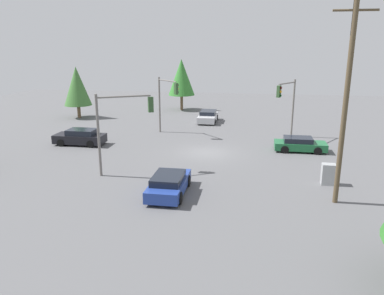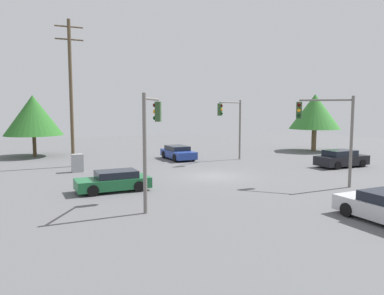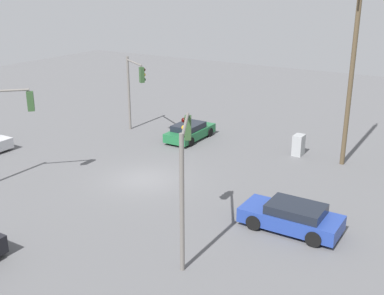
# 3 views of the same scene
# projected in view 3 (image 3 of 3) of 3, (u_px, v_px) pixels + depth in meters

# --- Properties ---
(ground_plane) EXTENTS (80.00, 80.00, 0.00)m
(ground_plane) POSITION_uv_depth(u_px,v_px,m) (144.00, 179.00, 27.42)
(ground_plane) COLOR #5B5B5E
(sedan_blue) EXTENTS (2.05, 4.49, 1.28)m
(sedan_blue) POSITION_uv_depth(u_px,v_px,m) (292.00, 217.00, 21.67)
(sedan_blue) COLOR #233D93
(sedan_blue) RESTS_ON ground_plane
(sedan_green) EXTENTS (4.23, 1.93, 1.20)m
(sedan_green) POSITION_uv_depth(u_px,v_px,m) (190.00, 131.00, 34.19)
(sedan_green) COLOR #1E6638
(sedan_green) RESTS_ON ground_plane
(traffic_signal_main) EXTENTS (3.47, 2.08, 5.59)m
(traffic_signal_main) POSITION_uv_depth(u_px,v_px,m) (184.00, 163.00, 19.05)
(traffic_signal_main) COLOR slate
(traffic_signal_main) RESTS_ON ground_plane
(traffic_signal_cross) EXTENTS (1.88, 2.81, 5.53)m
(traffic_signal_cross) POSITION_uv_depth(u_px,v_px,m) (134.00, 83.00, 34.51)
(traffic_signal_cross) COLOR slate
(traffic_signal_cross) RESTS_ON ground_plane
(utility_pole_tall) EXTENTS (2.20, 0.28, 11.93)m
(utility_pole_tall) POSITION_uv_depth(u_px,v_px,m) (353.00, 62.00, 27.72)
(utility_pole_tall) COLOR brown
(utility_pole_tall) RESTS_ON ground_plane
(electrical_cabinet) EXTENTS (0.84, 0.62, 1.37)m
(electrical_cabinet) POSITION_uv_depth(u_px,v_px,m) (299.00, 145.00, 31.05)
(electrical_cabinet) COLOR #9EA0A3
(electrical_cabinet) RESTS_ON ground_plane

